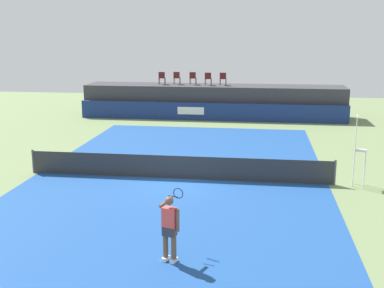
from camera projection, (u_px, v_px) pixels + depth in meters
ground_plane at (188, 160)px, 22.97m from camera, size 48.00×48.00×0.00m
court_inner at (178, 178)px, 20.08m from camera, size 12.00×22.00×0.00m
sponsor_wall at (211, 112)px, 32.98m from camera, size 18.00×0.22×1.20m
spectator_platform at (214, 101)px, 34.60m from camera, size 18.00×2.80×2.20m
spectator_chair_far_left at (162, 77)px, 34.69m from camera, size 0.47×0.47×0.89m
spectator_chair_left at (177, 77)px, 34.73m from camera, size 0.44×0.44×0.89m
spectator_chair_center at (193, 78)px, 34.58m from camera, size 0.45×0.45×0.89m
spectator_chair_right at (208, 78)px, 34.15m from camera, size 0.45×0.45×0.89m
spectator_chair_far_right at (223, 78)px, 34.12m from camera, size 0.44×0.44×0.89m
umpire_chair at (358, 146)px, 18.80m from camera, size 0.51×0.51×2.76m
tennis_net at (178, 167)px, 19.97m from camera, size 12.40×0.02×0.95m
net_post_near at (33, 161)px, 20.80m from camera, size 0.10×0.10×1.00m
net_post_far at (335, 173)px, 19.13m from camera, size 0.10×0.10×1.00m
tennis_player at (170, 226)px, 12.66m from camera, size 0.56×1.24×1.77m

